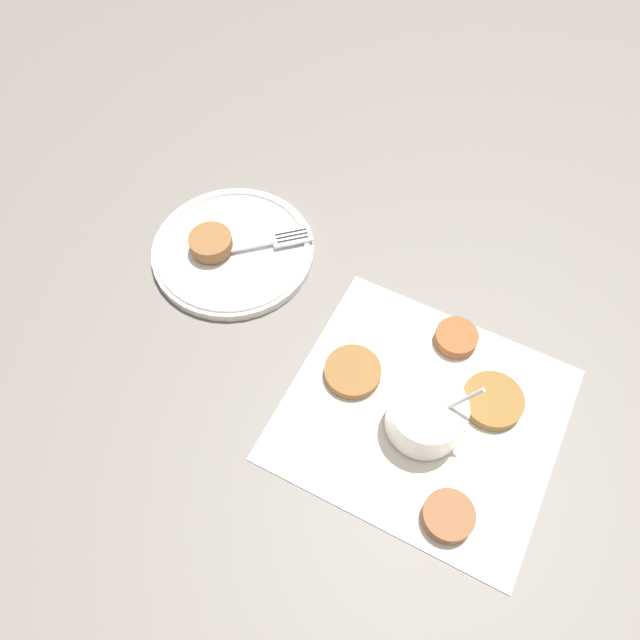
# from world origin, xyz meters

# --- Properties ---
(ground_plane) EXTENTS (4.00, 4.00, 0.00)m
(ground_plane) POSITION_xyz_m (0.00, 0.00, 0.00)
(ground_plane) COLOR #605B56
(napkin) EXTENTS (0.36, 0.34, 0.00)m
(napkin) POSITION_xyz_m (-0.00, -0.03, 0.00)
(napkin) COLOR silver
(napkin) RESTS_ON ground_plane
(sauce_bowl) EXTENTS (0.10, 0.10, 0.11)m
(sauce_bowl) POSITION_xyz_m (0.01, -0.04, 0.03)
(sauce_bowl) COLOR white
(sauce_bowl) RESTS_ON napkin
(fritter_0) EXTENTS (0.08, 0.08, 0.01)m
(fritter_0) POSITION_xyz_m (0.07, 0.03, 0.01)
(fritter_0) COLOR brown
(fritter_0) RESTS_ON napkin
(fritter_1) EXTENTS (0.06, 0.06, 0.02)m
(fritter_1) POSITION_xyz_m (-0.01, 0.09, 0.01)
(fritter_1) COLOR brown
(fritter_1) RESTS_ON napkin
(fritter_2) EXTENTS (0.08, 0.08, 0.01)m
(fritter_2) POSITION_xyz_m (-0.10, -0.03, 0.01)
(fritter_2) COLOR brown
(fritter_2) RESTS_ON napkin
(fritter_3) EXTENTS (0.06, 0.06, 0.02)m
(fritter_3) POSITION_xyz_m (0.08, -0.13, 0.01)
(fritter_3) COLOR brown
(fritter_3) RESTS_ON napkin
(serving_plate) EXTENTS (0.24, 0.24, 0.02)m
(serving_plate) POSITION_xyz_m (-0.36, 0.05, 0.01)
(serving_plate) COLOR white
(serving_plate) RESTS_ON ground_plane
(fritter_on_plate) EXTENTS (0.06, 0.06, 0.02)m
(fritter_on_plate) POSITION_xyz_m (-0.38, 0.03, 0.03)
(fritter_on_plate) COLOR brown
(fritter_on_plate) RESTS_ON serving_plate
(fork) EXTENTS (0.12, 0.13, 0.00)m
(fork) POSITION_xyz_m (-0.31, 0.09, 0.02)
(fork) COLOR silver
(fork) RESTS_ON serving_plate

